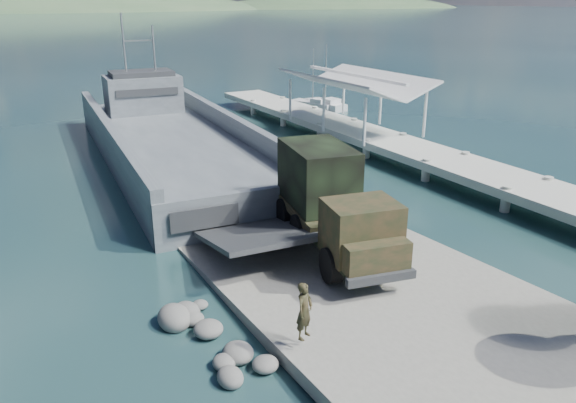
% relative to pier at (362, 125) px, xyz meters
% --- Properties ---
extents(ground, '(1400.00, 1400.00, 0.00)m').
position_rel_pier_xyz_m(ground, '(-13.00, -18.77, -1.60)').
color(ground, '#1A3E3F').
rests_on(ground, ground).
extents(boat_ramp, '(10.00, 18.00, 0.50)m').
position_rel_pier_xyz_m(boat_ramp, '(-13.00, -19.77, -1.35)').
color(boat_ramp, gray).
rests_on(boat_ramp, ground).
extents(shoreline_rocks, '(3.20, 5.60, 0.90)m').
position_rel_pier_xyz_m(shoreline_rocks, '(-19.20, -18.27, -1.60)').
color(shoreline_rocks, slate).
rests_on(shoreline_rocks, ground).
extents(distant_headlands, '(1000.00, 240.00, 48.00)m').
position_rel_pier_xyz_m(distant_headlands, '(37.00, 541.23, -1.60)').
color(distant_headlands, '#3C5C3A').
rests_on(distant_headlands, ground).
extents(pier, '(6.40, 44.00, 6.10)m').
position_rel_pier_xyz_m(pier, '(0.00, 0.00, 0.00)').
color(pier, '#BABBB0').
rests_on(pier, ground).
extents(landing_craft, '(11.09, 34.86, 10.20)m').
position_rel_pier_xyz_m(landing_craft, '(-13.45, 3.07, -0.76)').
color(landing_craft, '#51585F').
rests_on(landing_craft, ground).
extents(military_truck, '(4.26, 8.99, 4.02)m').
position_rel_pier_xyz_m(military_truck, '(-12.49, -14.81, 0.90)').
color(military_truck, black).
rests_on(military_truck, boat_ramp).
extents(soldier, '(0.79, 0.70, 1.81)m').
position_rel_pier_xyz_m(soldier, '(-17.29, -20.76, -0.20)').
color(soldier, black).
rests_on(soldier, boat_ramp).
extents(sailboat_near, '(1.92, 5.39, 6.45)m').
position_rel_pier_xyz_m(sailboat_near, '(6.11, 14.34, -1.26)').
color(sailboat_near, silver).
rests_on(sailboat_near, ground).
extents(sailboat_far, '(2.86, 5.15, 6.03)m').
position_rel_pier_xyz_m(sailboat_far, '(5.13, 15.12, -1.28)').
color(sailboat_far, silver).
rests_on(sailboat_far, ground).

